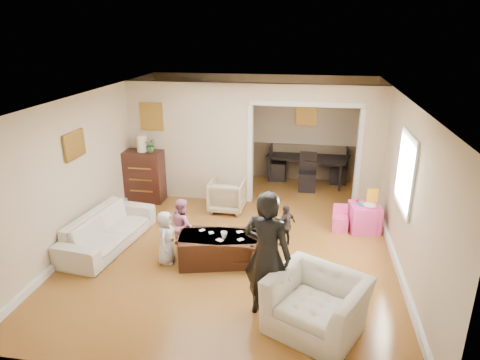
% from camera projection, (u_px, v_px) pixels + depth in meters
% --- Properties ---
extents(floor, '(7.00, 7.00, 0.00)m').
position_uv_depth(floor, '(238.00, 236.00, 7.97)').
color(floor, '#A5712A').
rests_on(floor, ground).
extents(partition_left, '(2.75, 0.18, 2.60)m').
position_uv_depth(partition_left, '(191.00, 142.00, 9.41)').
color(partition_left, beige).
rests_on(partition_left, ground).
extents(partition_right, '(0.55, 0.18, 2.60)m').
position_uv_depth(partition_right, '(371.00, 149.00, 8.81)').
color(partition_right, beige).
rests_on(partition_right, ground).
extents(partition_header, '(2.22, 0.18, 0.35)m').
position_uv_depth(partition_header, '(307.00, 93.00, 8.64)').
color(partition_header, beige).
rests_on(partition_header, partition_right).
extents(window_pane, '(0.03, 0.95, 1.10)m').
position_uv_depth(window_pane, '(406.00, 173.00, 6.64)').
color(window_pane, white).
rests_on(window_pane, ground).
extents(framed_art_partition, '(0.45, 0.03, 0.55)m').
position_uv_depth(framed_art_partition, '(151.00, 117.00, 9.26)').
color(framed_art_partition, brown).
rests_on(framed_art_partition, partition_left).
extents(framed_art_sofa_wall, '(0.03, 0.55, 0.40)m').
position_uv_depth(framed_art_sofa_wall, '(74.00, 145.00, 7.22)').
color(framed_art_sofa_wall, brown).
extents(framed_art_alcove, '(0.45, 0.03, 0.55)m').
position_uv_depth(framed_art_alcove, '(306.00, 113.00, 10.41)').
color(framed_art_alcove, brown).
extents(sofa, '(1.05, 2.14, 0.60)m').
position_uv_depth(sofa, '(108.00, 230.00, 7.56)').
color(sofa, beige).
rests_on(sofa, ground).
extents(armchair_back, '(0.73, 0.75, 0.67)m').
position_uv_depth(armchair_back, '(227.00, 195.00, 9.00)').
color(armchair_back, tan).
rests_on(armchair_back, ground).
extents(armchair_front, '(1.47, 1.41, 0.74)m').
position_uv_depth(armchair_front, '(316.00, 304.00, 5.42)').
color(armchair_front, beige).
rests_on(armchair_front, ground).
extents(dresser, '(0.83, 0.47, 1.14)m').
position_uv_depth(dresser, '(145.00, 176.00, 9.44)').
color(dresser, '#351710').
rests_on(dresser, ground).
extents(table_lamp, '(0.22, 0.22, 0.36)m').
position_uv_depth(table_lamp, '(142.00, 143.00, 9.19)').
color(table_lamp, beige).
rests_on(table_lamp, dresser).
extents(potted_plant, '(0.28, 0.24, 0.31)m').
position_uv_depth(potted_plant, '(151.00, 145.00, 9.16)').
color(potted_plant, '#34652D').
rests_on(potted_plant, dresser).
extents(coffee_table, '(1.41, 0.93, 0.48)m').
position_uv_depth(coffee_table, '(219.00, 249.00, 7.03)').
color(coffee_table, '#361B11').
rests_on(coffee_table, ground).
extents(coffee_cup, '(0.13, 0.13, 0.10)m').
position_uv_depth(coffee_cup, '(224.00, 235.00, 6.87)').
color(coffee_cup, white).
rests_on(coffee_cup, coffee_table).
extents(play_table, '(0.61, 0.61, 0.52)m').
position_uv_depth(play_table, '(364.00, 217.00, 8.14)').
color(play_table, '#EC3E9E').
rests_on(play_table, ground).
extents(cereal_box, '(0.21, 0.10, 0.30)m').
position_uv_depth(cereal_box, '(372.00, 196.00, 8.08)').
color(cereal_box, yellow).
rests_on(cereal_box, play_table).
extents(cyan_cup, '(0.08, 0.08, 0.08)m').
position_uv_depth(cyan_cup, '(361.00, 204.00, 8.01)').
color(cyan_cup, teal).
rests_on(cyan_cup, play_table).
extents(toy_block, '(0.10, 0.09, 0.05)m').
position_uv_depth(toy_block, '(359.00, 201.00, 8.18)').
color(toy_block, red).
rests_on(toy_block, play_table).
extents(play_bowl, '(0.26, 0.26, 0.06)m').
position_uv_depth(play_bowl, '(369.00, 206.00, 7.93)').
color(play_bowl, white).
rests_on(play_bowl, play_table).
extents(dining_table, '(2.14, 1.49, 0.68)m').
position_uv_depth(dining_table, '(308.00, 168.00, 10.71)').
color(dining_table, black).
rests_on(dining_table, ground).
extents(adult_person, '(0.75, 0.59, 1.80)m').
position_uv_depth(adult_person, '(267.00, 255.00, 5.54)').
color(adult_person, black).
rests_on(adult_person, ground).
extents(child_kneel_a, '(0.32, 0.46, 0.91)m').
position_uv_depth(child_kneel_a, '(166.00, 238.00, 6.95)').
color(child_kneel_a, silver).
rests_on(child_kneel_a, ground).
extents(child_kneel_b, '(0.56, 0.59, 0.96)m').
position_uv_depth(child_kneel_b, '(183.00, 225.00, 7.34)').
color(child_kneel_b, pink).
rests_on(child_kneel_b, ground).
extents(child_toddler, '(0.43, 0.48, 0.78)m').
position_uv_depth(child_toddler, '(286.00, 226.00, 7.51)').
color(child_toddler, black).
rests_on(child_toddler, ground).
extents(craft_papers, '(0.81, 0.46, 0.00)m').
position_uv_depth(craft_papers, '(224.00, 235.00, 6.96)').
color(craft_papers, white).
rests_on(craft_papers, coffee_table).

